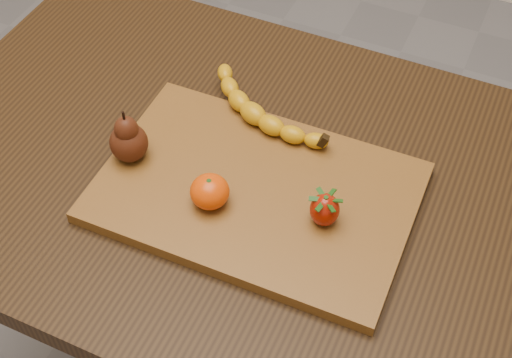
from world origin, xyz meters
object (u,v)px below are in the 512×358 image
at_px(pear, 127,135).
at_px(mandarin, 210,192).
at_px(cutting_board, 256,192).
at_px(table, 228,204).

height_order(pear, mandarin, pear).
height_order(cutting_board, pear, pear).
relative_size(table, cutting_board, 2.22).
height_order(table, mandarin, mandarin).
bearing_deg(cutting_board, table, 149.58).
relative_size(cutting_board, mandarin, 8.06).
xyz_separation_m(pear, mandarin, (0.15, -0.03, -0.02)).
xyz_separation_m(table, pear, (-0.13, -0.06, 0.16)).
distance_m(table, pear, 0.21).
bearing_deg(cutting_board, mandarin, -134.35).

